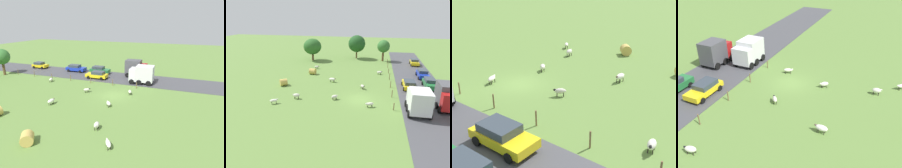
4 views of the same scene
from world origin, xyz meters
The scene contains 28 objects.
ground_plane centered at (0.00, 0.00, 0.00)m, with size 160.00×160.00×0.00m, color olive.
road_strip centered at (9.89, 0.00, 0.03)m, with size 8.00×80.00×0.06m, color #47474C.
sheep_0 centered at (-12.37, -3.90, 0.50)m, with size 1.19×1.00×0.73m.
sheep_1 centered at (-11.78, 15.77, 0.47)m, with size 1.11×0.53×0.70m.
sheep_2 centered at (2.84, 13.90, 0.50)m, with size 1.18×0.71×0.76m.
sheep_3 centered at (-3.94, -0.70, 0.47)m, with size 1.11×1.04×0.73m.
sheep_4 centered at (-9.82, -1.57, 0.56)m, with size 1.15×0.74×0.85m.
sheep_5 centered at (-0.06, 4.62, 0.51)m, with size 0.96×1.09×0.74m.
sheep_6 centered at (1.49, -2.30, 0.48)m, with size 1.28×0.86×0.71m.
sheep_7 centered at (-6.06, 7.16, 0.56)m, with size 1.32×0.64×0.84m.
hay_bale_0 centered at (-11.36, 11.39, 0.62)m, with size 1.24×1.24×1.27m, color tan.
hay_bale_1 centered at (-14.41, 3.60, 0.61)m, with size 1.23×1.23×1.24m, color tan.
tree_0 centered at (-3.77, 28.77, 4.20)m, with size 4.77×4.77×6.56m.
tree_1 centered at (-15.40, 24.06, 3.78)m, with size 4.84×4.84×5.93m.
tree_3 centered at (3.63, 26.76, 3.98)m, with size 3.30×3.30×5.69m.
fence_post_0 centered at (4.79, -2.63, 0.54)m, with size 0.12×0.12×1.09m, color brown.
fence_post_1 centered at (4.79, 1.83, 0.61)m, with size 0.12×0.12×1.21m, color brown.
fence_post_2 centered at (4.79, 6.28, 0.59)m, with size 0.12×0.12×1.18m, color brown.
fence_post_3 centered at (4.79, 10.73, 0.60)m, with size 0.12×0.12×1.20m, color brown.
fence_post_4 centered at (4.79, 15.19, 0.51)m, with size 0.12×0.12×1.02m, color brown.
fence_post_5 centered at (4.79, 19.64, 0.64)m, with size 0.12×0.12×1.28m, color brown.
fence_post_6 centered at (4.79, 24.09, 0.59)m, with size 0.12×0.12×1.18m, color brown.
truck_0 centered at (11.92, -0.77, 1.90)m, with size 2.73×4.36×3.50m.
truck_1 centered at (7.85, -2.93, 1.84)m, with size 2.89×4.36×3.37m.
car_0 centered at (7.92, 6.34, 0.84)m, with size 2.20×4.41×1.49m.
car_1 centered at (11.42, 23.64, 0.84)m, with size 2.09×3.86×1.50m.
car_2 centered at (11.45, 13.38, 0.88)m, with size 2.14×4.58×1.58m.
car_3 centered at (11.53, 7.37, 0.91)m, with size 2.04×4.46×1.65m.
Camera 2 is at (2.06, -28.33, 12.83)m, focal length 32.09 mm.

